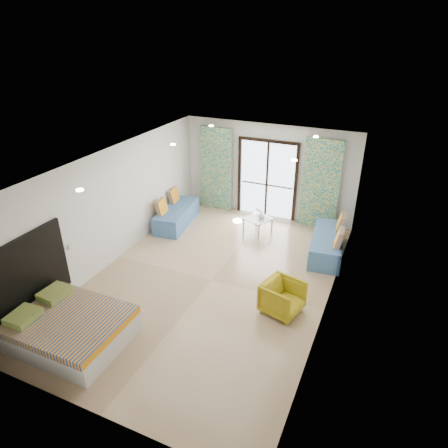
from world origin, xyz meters
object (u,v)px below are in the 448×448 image
at_px(coffee_table, 258,220).
at_px(armchair, 283,296).
at_px(bed, 71,328).
at_px(daybed_left, 176,215).
at_px(daybed_right, 328,243).

relative_size(coffee_table, armchair, 1.11).
xyz_separation_m(bed, daybed_left, (-0.64, 4.82, 0.00)).
bearing_deg(coffee_table, armchair, -62.17).
bearing_deg(bed, armchair, 35.75).
xyz_separation_m(daybed_right, armchair, (-0.38, -2.59, 0.08)).
xyz_separation_m(coffee_table, armchair, (1.58, -2.99, -0.00)).
bearing_deg(armchair, daybed_right, 5.63).
xyz_separation_m(bed, daybed_right, (3.59, 4.90, 0.01)).
relative_size(daybed_right, armchair, 2.66).
bearing_deg(coffee_table, bed, -107.07).
height_order(bed, daybed_right, daybed_right).
bearing_deg(daybed_right, coffee_table, 161.88).
bearing_deg(daybed_left, bed, -90.26).
height_order(daybed_left, coffee_table, daybed_left).
height_order(bed, armchair, armchair).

